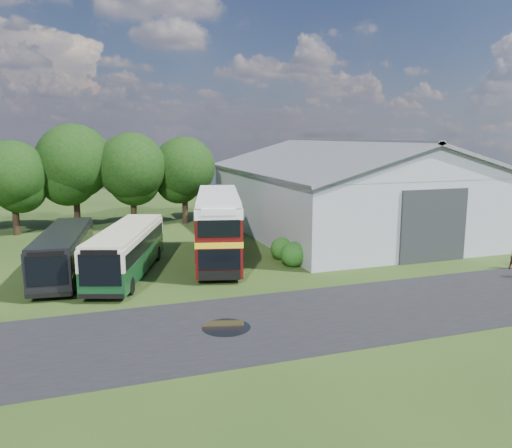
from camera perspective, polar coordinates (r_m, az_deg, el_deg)
name	(u,v)px	position (r m, az deg, el deg)	size (l,w,h in m)	color
ground	(239,303)	(26.01, -2.00, -9.06)	(120.00, 120.00, 0.00)	#1E3511
asphalt_road	(317,316)	(24.41, 6.97, -10.43)	(60.00, 8.00, 0.02)	black
puddle	(226,328)	(22.92, -3.43, -11.77)	(2.20, 2.20, 0.01)	black
storage_shed	(347,185)	(45.48, 10.31, 4.42)	(18.80, 24.80, 8.15)	gray
tree_left_b	(12,174)	(47.50, -26.09, 5.11)	(5.78, 5.78, 8.16)	black
tree_mid	(74,162)	(48.39, -20.08, 6.70)	(6.80, 6.80, 9.60)	black
tree_right_a	(132,167)	(47.58, -14.00, 6.37)	(6.26, 6.26, 8.83)	black
tree_right_b	(184,168)	(49.07, -8.22, 6.37)	(5.98, 5.98, 8.45)	black
shrub_front	(293,266)	(33.25, 4.26, -4.80)	(1.70, 1.70, 1.70)	#194714
shrub_mid	(282,259)	(35.04, 2.97, -4.01)	(1.60, 1.60, 1.60)	#194714
bus_green_single	(127,250)	(31.58, -14.54, -2.93)	(5.85, 11.05, 2.98)	black
bus_maroon_double	(218,228)	(33.80, -4.32, -0.45)	(5.42, 11.37, 4.74)	black
bus_dark_single	(64,252)	(32.62, -21.11, -3.03)	(3.63, 10.49, 2.83)	black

